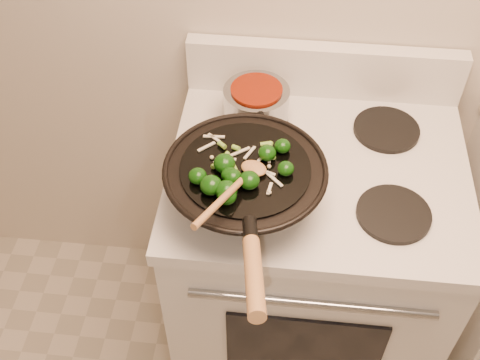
# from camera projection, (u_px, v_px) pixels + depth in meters

# --- Properties ---
(stove) EXTENTS (0.78, 0.67, 1.08)m
(stove) POSITION_uv_depth(u_px,v_px,m) (306.00, 263.00, 1.90)
(stove) COLOR silver
(stove) RESTS_ON ground
(wok) EXTENTS (0.39, 0.64, 0.23)m
(wok) POSITION_uv_depth(u_px,v_px,m) (245.00, 184.00, 1.42)
(wok) COLOR black
(wok) RESTS_ON stove
(stirfry) EXTENTS (0.23, 0.23, 0.04)m
(stirfry) POSITION_uv_depth(u_px,v_px,m) (236.00, 174.00, 1.34)
(stirfry) COLOR #0C3508
(stirfry) RESTS_ON wok
(wooden_spoon) EXTENTS (0.14, 0.27, 0.08)m
(wooden_spoon) POSITION_uv_depth(u_px,v_px,m) (238.00, 184.00, 1.31)
(wooden_spoon) COLOR #A36F40
(wooden_spoon) RESTS_ON wok
(saucepan) EXTENTS (0.18, 0.29, 0.11)m
(saucepan) POSITION_uv_depth(u_px,v_px,m) (256.00, 104.00, 1.63)
(saucepan) COLOR #92969A
(saucepan) RESTS_ON stove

